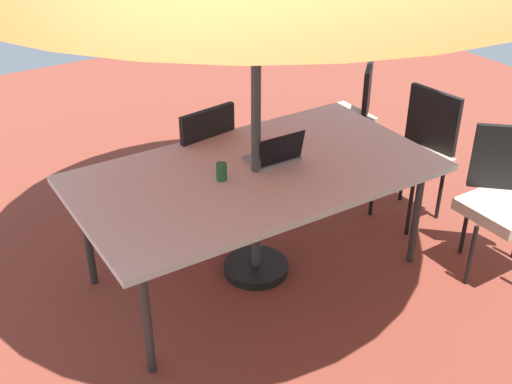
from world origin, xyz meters
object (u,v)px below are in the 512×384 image
Objects in this scene: laptop at (275,155)px; cup at (222,172)px; chair_south at (197,159)px; chair_west at (417,150)px; chair_northwest at (504,196)px; chair_southwest at (347,113)px; dining_table at (256,177)px.

laptop is 2.97× the size of cup.
chair_south is at bearing -105.25° from cup.
chair_west is at bearing 179.55° from cup.
chair_northwest is at bearing 146.54° from laptop.
laptop is (1.25, 0.78, 0.27)m from chair_southwest.
chair_west and chair_southwest have the same top height.
cup reaches higher than dining_table.
chair_southwest reaches higher than cup.
laptop is at bearing 98.31° from chair_south.
laptop is at bearing -99.10° from chair_west.
dining_table is 0.76m from chair_south.
chair_south is 1.46m from chair_southwest.
cup is (0.24, -0.01, 0.10)m from dining_table.
chair_south is 3.04× the size of laptop.
chair_south is 0.80m from cup.
dining_table is at bearing -167.25° from chair_northwest.
dining_table is 2.30× the size of chair_southwest.
chair_southwest is 3.04× the size of laptop.
dining_table is 1.62m from chair_northwest.
chair_northwest is at bearing 150.47° from dining_table.
dining_table is 2.30× the size of chair_west.
chair_northwest is 1.52m from laptop.
laptop is at bearing -12.43° from chair_southwest.
dining_table is 2.30× the size of chair_northwest.
laptop reaches higher than chair_southwest.
chair_west is 1.00× the size of chair_northwest.
chair_southwest is at bearing 174.86° from chair_south.
cup is at bearing -18.37° from chair_southwest.
dining_table is at bearing 84.72° from chair_south.
chair_southwest is 9.03× the size of cup.
laptop reaches higher than chair_northwest.
chair_northwest and chair_south have the same top height.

